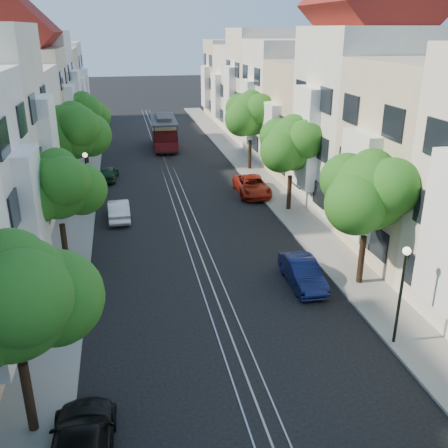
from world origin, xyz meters
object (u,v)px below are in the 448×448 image
tree_e_d (251,115)px  lamp_west (87,174)px  lamp_east (402,281)px  parked_car_w_far (109,173)px  parked_car_w_near (81,447)px  tree_e_b (370,193)px  tree_w_b (59,187)px  cable_car (164,130)px  tree_w_c (73,132)px  parked_car_w_mid (119,210)px  tree_e_c (293,145)px  parked_car_e_mid (302,273)px  tree_w_a (13,300)px  tree_w_d (83,114)px  parked_car_e_far (252,186)px

tree_e_d → lamp_west: bearing=-146.5°
lamp_east → parked_car_w_far: size_ratio=1.21×
parked_car_w_near → tree_e_b: bearing=-144.4°
tree_w_b → parked_car_w_near: 14.23m
tree_w_b → cable_car: bearing=74.4°
tree_w_c → parked_car_w_mid: bearing=-57.8°
tree_w_c → tree_w_b: bearing=-90.0°
tree_e_c → tree_w_c: bearing=160.9°
cable_car → parked_car_e_mid: cable_car is taller
tree_w_a → lamp_west: 20.13m
tree_e_c → parked_car_w_far: tree_e_c is taller
lamp_west → tree_w_b: bearing=-96.0°
tree_w_a → parked_car_w_near: bearing=-46.9°
cable_car → tree_e_b: bearing=-76.5°
tree_w_d → parked_car_w_far: 7.42m
tree_w_c → parked_car_e_mid: size_ratio=1.78×
parked_car_e_mid → parked_car_w_far: parked_car_e_mid is taller
tree_e_c → lamp_west: size_ratio=1.57×
tree_e_b → tree_w_a: bearing=-154.1°
tree_e_c → parked_car_w_near: tree_e_c is taller
tree_e_d → tree_w_b: bearing=-130.3°
tree_w_b → parked_car_w_mid: (2.74, 6.65, -3.75)m
cable_car → parked_car_e_mid: bearing=-81.3°
tree_e_c → tree_w_b: bearing=-157.4°
tree_w_a → tree_w_c: tree_w_c is taller
parked_car_e_far → parked_car_w_far: (-10.76, 6.04, -0.09)m
parked_car_w_far → parked_car_w_mid: bearing=100.6°
lamp_west → parked_car_w_mid: bearing=-35.8°
tree_e_d → tree_w_d: 15.25m
tree_e_d → tree_w_c: (-14.40, -6.00, 0.20)m
tree_w_a → parked_car_w_mid: (2.74, 18.65, -4.09)m
tree_e_c → parked_car_w_far: size_ratio=1.89×
tree_w_d → parked_car_w_far: (1.98, -5.93, -4.01)m
cable_car → tree_w_b: bearing=-103.9°
parked_car_w_mid → parked_car_w_far: bearing=-87.0°
tree_e_d → tree_w_b: tree_e_d is taller
lamp_east → parked_car_w_near: 12.64m
tree_e_b → parked_car_w_far: bearing=120.5°
tree_e_d → parked_car_e_mid: bearing=-97.6°
tree_e_c → lamp_east: (-0.96, -15.98, -1.75)m
tree_w_b → parked_car_w_mid: size_ratio=1.60×
parked_car_w_mid → parked_car_e_far: bearing=-163.0°
tree_w_d → tree_e_d: bearing=-19.1°
tree_e_b → lamp_east: 5.41m
tree_w_d → parked_car_w_near: (1.54, -35.64, -3.93)m
cable_car → parked_car_w_far: cable_car is taller
lamp_west → parked_car_e_mid: size_ratio=1.04×
tree_e_c → cable_car: size_ratio=0.79×
tree_w_a → lamp_east: 13.72m
tree_w_a → tree_w_d: tree_w_a is taller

